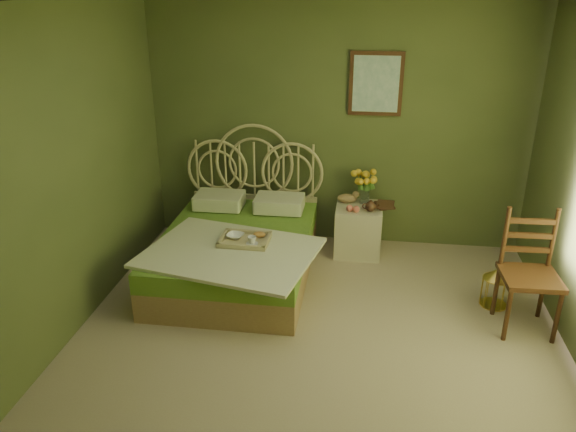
% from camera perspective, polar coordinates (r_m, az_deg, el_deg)
% --- Properties ---
extents(floor, '(4.50, 4.50, 0.00)m').
position_cam_1_polar(floor, '(4.51, 2.60, -14.27)').
color(floor, tan).
rests_on(floor, ground).
extents(ceiling, '(4.50, 4.50, 0.00)m').
position_cam_1_polar(ceiling, '(3.60, 3.38, 20.92)').
color(ceiling, silver).
rests_on(ceiling, wall_back).
extents(wall_back, '(4.00, 0.00, 4.00)m').
position_cam_1_polar(wall_back, '(6.01, 4.98, 9.12)').
color(wall_back, '#5A6334').
rests_on(wall_back, floor).
extents(wall_left, '(0.00, 4.50, 4.50)m').
position_cam_1_polar(wall_left, '(4.49, -23.40, 2.50)').
color(wall_left, '#5A6334').
rests_on(wall_left, floor).
extents(wall_art, '(0.54, 0.04, 0.64)m').
position_cam_1_polar(wall_art, '(5.88, 8.92, 13.12)').
color(wall_art, '#3D2710').
rests_on(wall_art, wall_back).
extents(bed, '(1.66, 2.10, 1.30)m').
position_cam_1_polar(bed, '(5.54, -5.12, -3.26)').
color(bed, '#A28251').
rests_on(bed, floor).
extents(nightstand, '(0.48, 0.48, 0.96)m').
position_cam_1_polar(nightstand, '(6.00, 7.23, -0.60)').
color(nightstand, beige).
rests_on(nightstand, floor).
extents(chair, '(0.47, 0.47, 1.02)m').
position_cam_1_polar(chair, '(5.04, 23.31, -4.49)').
color(chair, '#3D2710').
rests_on(chair, floor).
extents(birdcage, '(0.24, 0.24, 0.37)m').
position_cam_1_polar(birdcage, '(5.39, 20.35, -6.82)').
color(birdcage, gold).
rests_on(birdcage, floor).
extents(book_lower, '(0.22, 0.27, 0.02)m').
position_cam_1_polar(book_lower, '(5.94, 9.00, 1.02)').
color(book_lower, '#381E0F').
rests_on(book_lower, nightstand).
extents(book_upper, '(0.20, 0.26, 0.02)m').
position_cam_1_polar(book_upper, '(5.93, 9.01, 1.20)').
color(book_upper, '#472819').
rests_on(book_upper, nightstand).
extents(cereal_bowl, '(0.19, 0.19, 0.04)m').
position_cam_1_polar(cereal_bowl, '(5.24, -5.38, -2.03)').
color(cereal_bowl, white).
rests_on(cereal_bowl, bed).
extents(coffee_cup, '(0.09, 0.09, 0.07)m').
position_cam_1_polar(coffee_cup, '(5.10, -3.69, -2.48)').
color(coffee_cup, white).
rests_on(coffee_cup, bed).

